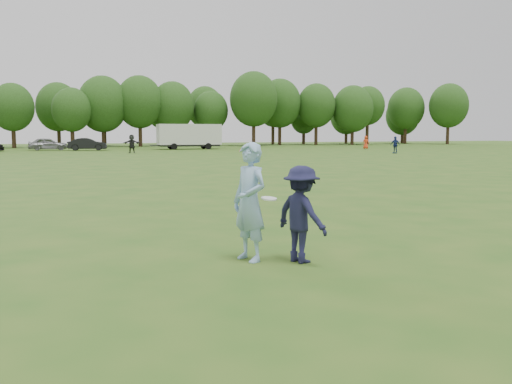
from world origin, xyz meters
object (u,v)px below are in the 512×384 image
(player_far_b, at_px, (395,145))
(car_f, at_px, (87,144))
(car_e, at_px, (48,144))
(field_cone, at_px, (240,150))
(player_far_c, at_px, (366,142))
(player_far_d, at_px, (132,144))
(thrower, at_px, (250,202))
(cargo_trailer, at_px, (189,135))
(defender, at_px, (301,214))

(player_far_b, height_order, car_f, player_far_b)
(car_e, distance_m, field_cone, 23.71)
(player_far_c, distance_m, player_far_d, 30.60)
(thrower, bearing_deg, car_f, 159.81)
(player_far_b, bearing_deg, player_far_c, 134.21)
(car_f, bearing_deg, thrower, -172.84)
(player_far_b, height_order, cargo_trailer, cargo_trailer)
(car_f, bearing_deg, car_e, 71.77)
(thrower, relative_size, player_far_b, 1.16)
(field_cone, height_order, cargo_trailer, cargo_trailer)
(thrower, height_order, cargo_trailer, cargo_trailer)
(thrower, relative_size, car_e, 0.46)
(player_far_c, relative_size, car_e, 0.38)
(player_far_b, distance_m, car_e, 40.55)
(player_far_d, xyz_separation_m, car_e, (-8.56, 11.83, -0.21))
(thrower, distance_m, player_far_d, 49.55)
(field_cone, xyz_separation_m, cargo_trailer, (-3.54, 10.34, 1.63))
(car_e, bearing_deg, thrower, -179.71)
(thrower, bearing_deg, car_e, 163.99)
(player_far_c, bearing_deg, cargo_trailer, 22.39)
(car_f, xyz_separation_m, field_cone, (16.06, -9.73, -0.59))
(player_far_d, distance_m, cargo_trailer, 13.37)
(thrower, xyz_separation_m, car_f, (-0.34, 59.15, -0.28))
(player_far_c, distance_m, car_e, 39.77)
(player_far_d, xyz_separation_m, cargo_trailer, (8.43, 10.34, 0.80))
(car_f, relative_size, field_cone, 15.03)
(player_far_b, bearing_deg, car_e, -149.28)
(defender, xyz_separation_m, cargo_trailer, (11.38, 60.15, 0.95))
(thrower, height_order, player_far_d, thrower)
(car_f, height_order, field_cone, car_f)
(car_e, height_order, field_cone, car_e)
(car_e, xyz_separation_m, cargo_trailer, (17.00, -1.49, 1.01))
(player_far_b, relative_size, car_f, 0.39)
(player_far_c, relative_size, field_cone, 5.73)
(thrower, bearing_deg, player_far_b, 122.80)
(player_far_c, bearing_deg, player_far_d, 46.16)
(thrower, xyz_separation_m, cargo_trailer, (12.17, 59.75, 0.75))
(player_far_b, height_order, player_far_c, player_far_b)
(player_far_c, height_order, car_e, player_far_c)
(field_cone, bearing_deg, defender, -106.68)
(defender, distance_m, player_far_d, 49.90)
(car_e, bearing_deg, cargo_trailer, -99.24)
(player_far_b, xyz_separation_m, field_cone, (-13.57, 10.09, -0.73))
(thrower, distance_m, field_cone, 51.86)
(thrower, distance_m, player_far_b, 49.04)
(cargo_trailer, bearing_deg, field_cone, -71.08)
(player_far_c, distance_m, field_cone, 18.78)
(car_f, bearing_deg, player_far_b, -116.95)
(player_far_d, bearing_deg, field_cone, 12.89)
(player_far_b, relative_size, field_cone, 5.90)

